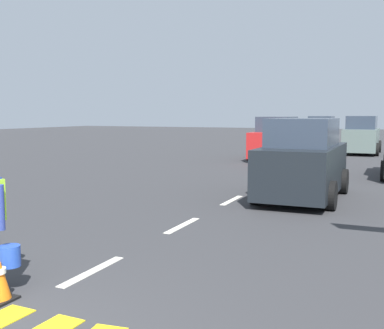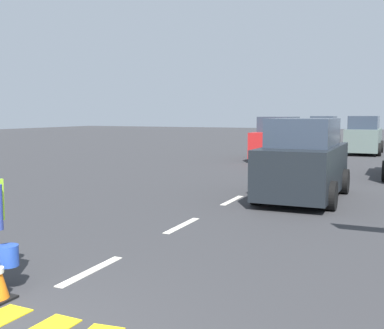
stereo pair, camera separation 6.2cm
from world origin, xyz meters
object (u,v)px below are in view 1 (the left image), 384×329
Objects in this scene: car_outgoing_ahead at (303,162)px; car_outgoing_far at (361,136)px; car_oncoming_second at (276,140)px; car_oncoming_third at (321,131)px.

car_outgoing_ahead is 15.46m from car_outgoing_far.
car_outgoing_ahead is 10.60m from car_oncoming_second.
car_outgoing_far is at bearing -67.13° from car_oncoming_third.
car_oncoming_second is (-3.14, 10.12, -0.01)m from car_outgoing_ahead.
car_outgoing_ahead is 1.07× the size of car_oncoming_third.
car_oncoming_second is at bearing -122.71° from car_outgoing_far.
car_outgoing_far reaches higher than car_oncoming_third.
car_oncoming_second reaches higher than car_oncoming_third.
car_oncoming_third is (-3.37, 8.00, -0.03)m from car_outgoing_far.
car_outgoing_ahead reaches higher than car_outgoing_far.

